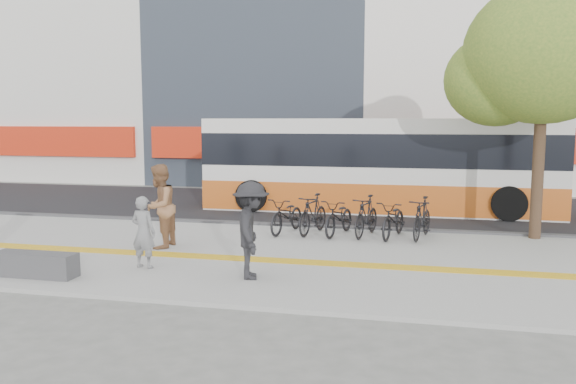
% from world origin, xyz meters
% --- Properties ---
extents(ground, '(120.00, 120.00, 0.00)m').
position_xyz_m(ground, '(0.00, 0.00, 0.00)').
color(ground, '#60605B').
rests_on(ground, ground).
extents(sidewalk, '(40.00, 7.00, 0.08)m').
position_xyz_m(sidewalk, '(0.00, 1.50, 0.04)').
color(sidewalk, gray).
rests_on(sidewalk, ground).
extents(tactile_strip, '(40.00, 0.45, 0.01)m').
position_xyz_m(tactile_strip, '(0.00, 1.00, 0.09)').
color(tactile_strip, yellow).
rests_on(tactile_strip, sidewalk).
extents(street, '(40.00, 8.00, 0.06)m').
position_xyz_m(street, '(0.00, 9.00, 0.03)').
color(street, black).
rests_on(street, ground).
extents(curb, '(40.00, 0.25, 0.14)m').
position_xyz_m(curb, '(0.00, 5.00, 0.07)').
color(curb, '#3C3D3F').
rests_on(curb, ground).
extents(bench, '(1.60, 0.45, 0.45)m').
position_xyz_m(bench, '(-2.60, -1.20, 0.30)').
color(bench, '#3C3D3F').
rests_on(bench, sidewalk).
extents(street_tree, '(4.40, 3.80, 6.31)m').
position_xyz_m(street_tree, '(7.18, 4.82, 4.51)').
color(street_tree, '#3D2C1B').
rests_on(street_tree, sidewalk).
extents(bus, '(11.20, 2.66, 2.98)m').
position_xyz_m(bus, '(3.02, 8.50, 1.46)').
color(bus, silver).
rests_on(bus, street).
extents(bicycle_row, '(4.33, 1.85, 1.03)m').
position_xyz_m(bicycle_row, '(2.72, 4.00, 0.57)').
color(bicycle_row, black).
rests_on(bicycle_row, sidewalk).
extents(seated_woman, '(0.58, 0.43, 1.44)m').
position_xyz_m(seated_woman, '(-0.90, -0.16, 0.80)').
color(seated_woman, black).
rests_on(seated_woman, sidewalk).
extents(pedestrian_tan, '(0.73, 0.94, 1.92)m').
position_xyz_m(pedestrian_tan, '(-1.40, 1.62, 1.04)').
color(pedestrian_tan, '#966743').
rests_on(pedestrian_tan, sidewalk).
extents(pedestrian_dark, '(0.97, 1.31, 1.81)m').
position_xyz_m(pedestrian_dark, '(1.39, -0.40, 0.98)').
color(pedestrian_dark, black).
rests_on(pedestrian_dark, sidewalk).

